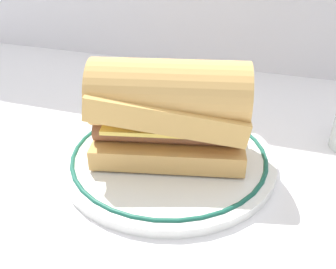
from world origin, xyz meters
TOP-DOWN VIEW (x-y plane):
  - ground_plane at (0.00, 0.00)m, footprint 1.50×1.50m
  - plate at (0.02, -0.00)m, footprint 0.28×0.28m
  - sausage_sandwich at (0.02, -0.00)m, footprint 0.21×0.14m

SIDE VIEW (x-z plane):
  - ground_plane at x=0.00m, z-range 0.00..0.00m
  - plate at x=0.02m, z-range 0.00..0.02m
  - sausage_sandwich at x=0.02m, z-range 0.02..0.14m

